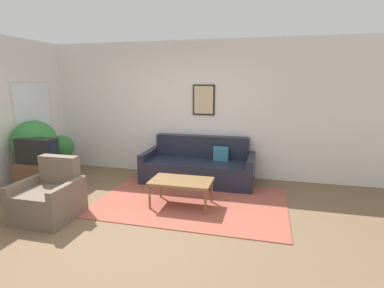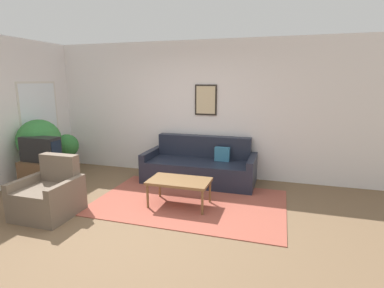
{
  "view_description": "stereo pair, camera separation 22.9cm",
  "coord_description": "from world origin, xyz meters",
  "views": [
    {
      "loc": [
        1.64,
        -3.45,
        1.91
      ],
      "look_at": [
        0.4,
        1.45,
        0.85
      ],
      "focal_mm": 28.0,
      "sensor_mm": 36.0,
      "label": 1
    },
    {
      "loc": [
        1.86,
        -3.39,
        1.91
      ],
      "look_at": [
        0.4,
        1.45,
        0.85
      ],
      "focal_mm": 28.0,
      "sensor_mm": 36.0,
      "label": 2
    }
  ],
  "objects": [
    {
      "name": "potted_plant_tall",
      "position": [
        -2.52,
        1.1,
        0.8
      ],
      "size": [
        0.79,
        0.79,
        1.21
      ],
      "color": "#383D42",
      "rests_on": "ground_plane"
    },
    {
      "name": "tv_stand",
      "position": [
        -2.18,
        0.76,
        0.26
      ],
      "size": [
        0.74,
        0.43,
        0.52
      ],
      "color": "brown",
      "rests_on": "ground_plane"
    },
    {
      "name": "coffee_table",
      "position": [
        0.4,
        0.77,
        0.38
      ],
      "size": [
        0.94,
        0.56,
        0.42
      ],
      "color": "brown",
      "rests_on": "ground_plane"
    },
    {
      "name": "potted_plant_by_window",
      "position": [
        -2.56,
        1.89,
        0.51
      ],
      "size": [
        0.49,
        0.49,
        0.79
      ],
      "color": "#383D42",
      "rests_on": "ground_plane"
    },
    {
      "name": "couch",
      "position": [
        0.4,
        1.99,
        0.29
      ],
      "size": [
        2.11,
        0.9,
        0.85
      ],
      "color": "#1E2333",
      "rests_on": "ground_plane"
    },
    {
      "name": "ground_plane",
      "position": [
        0.0,
        0.0,
        0.0
      ],
      "size": [
        16.0,
        16.0,
        0.0
      ],
      "primitive_type": "plane",
      "color": "brown"
    },
    {
      "name": "armchair",
      "position": [
        -1.3,
        -0.07,
        0.28
      ],
      "size": [
        0.77,
        0.76,
        0.84
      ],
      "rotation": [
        0.0,
        0.0,
        -0.09
      ],
      "color": "#6B5B4C",
      "rests_on": "ground_plane"
    },
    {
      "name": "tv",
      "position": [
        -2.18,
        0.76,
        0.74
      ],
      "size": [
        0.68,
        0.28,
        0.44
      ],
      "color": "black",
      "rests_on": "tv_stand"
    },
    {
      "name": "wall_back",
      "position": [
        0.0,
        2.46,
        1.35
      ],
      "size": [
        8.0,
        0.09,
        2.7
      ],
      "color": "silver",
      "rests_on": "ground_plane"
    },
    {
      "name": "area_rug",
      "position": [
        0.52,
        0.93,
        0.01
      ],
      "size": [
        2.99,
        1.91,
        0.01
      ],
      "color": "#9E4C3D",
      "rests_on": "ground_plane"
    }
  ]
}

